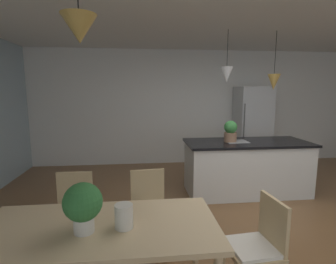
# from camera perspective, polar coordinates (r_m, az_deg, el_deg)

# --- Properties ---
(ground_plane) EXTENTS (10.00, 8.40, 0.04)m
(ground_plane) POSITION_cam_1_polar(r_m,az_deg,el_deg) (3.73, 19.70, -19.70)
(ground_plane) COLOR brown
(wall_back_kitchen) EXTENTS (10.00, 0.12, 2.70)m
(wall_back_kitchen) POSITION_cam_1_polar(r_m,az_deg,el_deg) (6.38, 7.52, 5.39)
(wall_back_kitchen) COLOR white
(wall_back_kitchen) RESTS_ON ground_plane
(dining_table) EXTENTS (1.81, 0.85, 0.73)m
(dining_table) POSITION_cam_1_polar(r_m,az_deg,el_deg) (2.18, -14.85, -20.92)
(dining_table) COLOR #D1B284
(dining_table) RESTS_ON ground_plane
(chair_far_right) EXTENTS (0.43, 0.43, 0.87)m
(chair_far_right) POSITION_cam_1_polar(r_m,az_deg,el_deg) (2.95, -4.19, -16.38)
(chair_far_right) COLOR tan
(chair_far_right) RESTS_ON ground_plane
(chair_kitchen_end) EXTENTS (0.43, 0.43, 0.87)m
(chair_kitchen_end) POSITION_cam_1_polar(r_m,az_deg,el_deg) (2.46, 19.22, -22.53)
(chair_kitchen_end) COLOR tan
(chair_kitchen_end) RESTS_ON ground_plane
(chair_far_left) EXTENTS (0.41, 0.41, 0.87)m
(chair_far_left) POSITION_cam_1_polar(r_m,az_deg,el_deg) (3.04, -20.31, -16.16)
(chair_far_left) COLOR tan
(chair_far_left) RESTS_ON ground_plane
(kitchen_island) EXTENTS (2.07, 0.89, 0.91)m
(kitchen_island) POSITION_cam_1_polar(r_m,az_deg,el_deg) (4.66, 16.89, -7.34)
(kitchen_island) COLOR silver
(kitchen_island) RESTS_ON ground_plane
(refrigerator) EXTENTS (0.76, 0.67, 1.84)m
(refrigerator) POSITION_cam_1_polar(r_m,az_deg,el_deg) (6.41, 18.09, 1.20)
(refrigerator) COLOR silver
(refrigerator) RESTS_ON ground_plane
(pendant_over_table) EXTENTS (0.24, 0.24, 0.65)m
(pendant_over_table) POSITION_cam_1_polar(r_m,az_deg,el_deg) (1.90, -19.01, 20.76)
(pendant_over_table) COLOR black
(pendant_over_island_main) EXTENTS (0.19, 0.19, 0.82)m
(pendant_over_island_main) POSITION_cam_1_polar(r_m,az_deg,el_deg) (4.35, 12.84, 12.25)
(pendant_over_island_main) COLOR black
(pendant_over_island_aux) EXTENTS (0.21, 0.21, 0.94)m
(pendant_over_island_aux) POSITION_cam_1_polar(r_m,az_deg,el_deg) (4.66, 22.33, 10.20)
(pendant_over_island_aux) COLOR black
(potted_plant_on_island) EXTENTS (0.22, 0.22, 0.36)m
(potted_plant_on_island) POSITION_cam_1_polar(r_m,az_deg,el_deg) (4.42, 13.65, 0.17)
(potted_plant_on_island) COLOR #8C664C
(potted_plant_on_island) RESTS_ON kitchen_island
(potted_plant_on_table) EXTENTS (0.28, 0.28, 0.37)m
(potted_plant_on_table) POSITION_cam_1_polar(r_m,az_deg,el_deg) (2.00, -18.30, -14.92)
(potted_plant_on_table) COLOR beige
(potted_plant_on_table) RESTS_ON dining_table
(vase_on_dining_table) EXTENTS (0.14, 0.14, 0.18)m
(vase_on_dining_table) POSITION_cam_1_polar(r_m,az_deg,el_deg) (2.04, -9.72, -17.88)
(vase_on_dining_table) COLOR silver
(vase_on_dining_table) RESTS_ON dining_table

